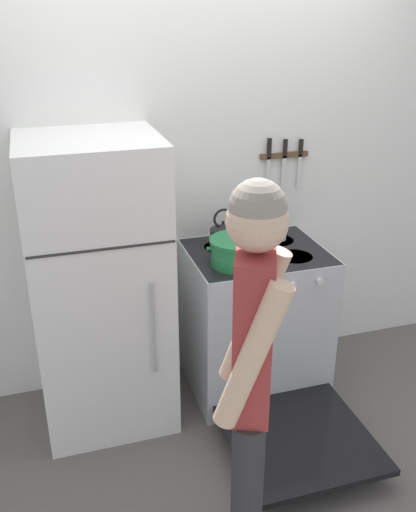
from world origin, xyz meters
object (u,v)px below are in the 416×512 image
at_px(stove_range, 257,324).
at_px(tea_kettle, 223,235).
at_px(refrigerator, 100,288).
at_px(person, 251,378).
at_px(utensil_jar, 280,228).
at_px(dutch_oven_pot, 236,251).

height_order(stove_range, tea_kettle, tea_kettle).
xyz_separation_m(refrigerator, person, (0.40, -1.21, 0.17)).
relative_size(utensil_jar, person, 0.14).
xyz_separation_m(stove_range, utensil_jar, (0.20, 0.17, 0.54)).
height_order(utensil_jar, person, person).
bearing_deg(stove_range, person, -113.34).
xyz_separation_m(refrigerator, utensil_jar, (1.11, 0.14, 0.17)).
bearing_deg(stove_range, utensil_jar, 41.16).
bearing_deg(stove_range, tea_kettle, 134.86).
distance_m(refrigerator, dutch_oven_pot, 0.76).
height_order(stove_range, utensil_jar, utensil_jar).
bearing_deg(utensil_jar, refrigerator, -172.91).
bearing_deg(person, stove_range, -0.67).
distance_m(utensil_jar, person, 1.53).
xyz_separation_m(tea_kettle, utensil_jar, (0.36, 0.01, -0.00)).
bearing_deg(person, dutch_oven_pot, 5.83).
xyz_separation_m(refrigerator, dutch_oven_pot, (0.73, -0.12, 0.17)).
relative_size(stove_range, tea_kettle, 5.78).
bearing_deg(dutch_oven_pot, stove_range, 26.21).
bearing_deg(person, tea_kettle, 8.32).
relative_size(refrigerator, dutch_oven_pot, 4.96).
height_order(stove_range, person, person).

